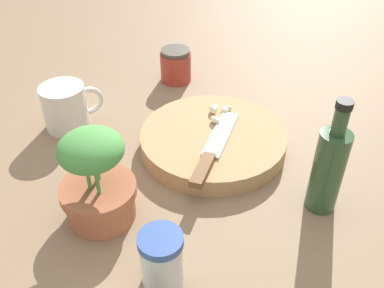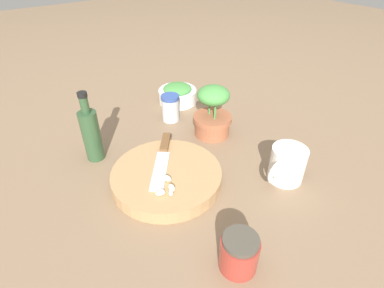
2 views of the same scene
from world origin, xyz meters
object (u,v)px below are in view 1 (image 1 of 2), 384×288
at_px(cutting_board, 213,140).
at_px(garlic_cloves, 218,112).
at_px(spice_jar, 162,260).
at_px(honey_jar, 176,65).
at_px(chef_knife, 213,150).
at_px(coffee_mug, 66,107).
at_px(potted_herb, 97,182).
at_px(oil_bottle, 328,168).

height_order(cutting_board, garlic_cloves, garlic_cloves).
xyz_separation_m(spice_jar, honey_jar, (0.54, -0.20, -0.01)).
bearing_deg(spice_jar, garlic_cloves, -34.49).
bearing_deg(chef_knife, coffee_mug, 174.36).
height_order(garlic_cloves, potted_herb, potted_herb).
bearing_deg(potted_herb, garlic_cloves, -59.46).
bearing_deg(oil_bottle, chef_knife, 40.55).
height_order(garlic_cloves, oil_bottle, oil_bottle).
height_order(cutting_board, honey_jar, honey_jar).
bearing_deg(chef_knife, spice_jar, -88.82).
bearing_deg(garlic_cloves, honey_jar, 3.55).
height_order(garlic_cloves, coffee_mug, coffee_mug).
xyz_separation_m(cutting_board, spice_jar, (-0.26, 0.18, 0.03)).
bearing_deg(garlic_cloves, oil_bottle, -164.18).
xyz_separation_m(coffee_mug, honey_jar, (0.11, -0.27, -0.01)).
xyz_separation_m(garlic_cloves, spice_jar, (-0.31, 0.22, 0.00)).
relative_size(cutting_board, honey_jar, 3.51).
height_order(chef_knife, spice_jar, spice_jar).
bearing_deg(garlic_cloves, cutting_board, 148.95).
xyz_separation_m(garlic_cloves, coffee_mug, (0.12, 0.29, 0.01)).
relative_size(coffee_mug, honey_jar, 1.57).
height_order(chef_knife, honey_jar, honey_jar).
distance_m(cutting_board, coffee_mug, 0.31).
bearing_deg(spice_jar, honey_jar, -20.33).
relative_size(spice_jar, potted_herb, 0.55).
distance_m(cutting_board, honey_jar, 0.29).
relative_size(spice_jar, coffee_mug, 0.72).
relative_size(oil_bottle, potted_herb, 1.25).
bearing_deg(honey_jar, coffee_mug, 112.14).
xyz_separation_m(garlic_cloves, potted_herb, (-0.16, 0.27, 0.03)).
bearing_deg(cutting_board, spice_jar, 144.81).
bearing_deg(spice_jar, cutting_board, -35.19).
bearing_deg(coffee_mug, garlic_cloves, -112.35).
xyz_separation_m(cutting_board, oil_bottle, (-0.21, -0.11, 0.06)).
distance_m(cutting_board, spice_jar, 0.32).
relative_size(chef_knife, spice_jar, 2.18).
xyz_separation_m(cutting_board, chef_knife, (-0.05, 0.02, 0.02)).
height_order(chef_knife, oil_bottle, oil_bottle).
distance_m(chef_knife, spice_jar, 0.26).
distance_m(cutting_board, potted_herb, 0.27).
relative_size(chef_knife, garlic_cloves, 2.88).
bearing_deg(oil_bottle, potted_herb, 73.43).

